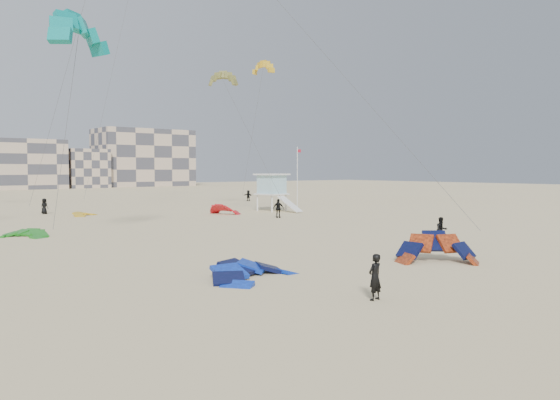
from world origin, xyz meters
TOP-DOWN VIEW (x-y plane):
  - ground at (0.00, 0.00)m, footprint 320.00×320.00m
  - kite_ground_blue at (-1.89, 4.82)m, footprint 5.91×6.07m
  - kite_ground_orange at (7.93, 2.21)m, footprint 5.85×5.85m
  - kite_ground_green at (-6.34, 26.99)m, footprint 5.18×5.16m
  - kite_ground_red_far at (15.64, 34.96)m, footprint 4.56×4.46m
  - kite_ground_yellow at (3.03, 42.11)m, footprint 3.99×4.01m
  - kitesurfer_main at (-0.77, -1.31)m, footprint 0.67×0.48m
  - kitesurfer_b at (14.59, 6.70)m, footprint 1.02×0.95m
  - kitesurfer_d at (17.39, 27.72)m, footprint 1.03×1.16m
  - kitesurfer_e at (0.41, 47.07)m, footprint 0.98×0.84m
  - kitesurfer_f at (31.47, 53.19)m, footprint 0.84×1.61m
  - kite_fly_teal_a at (-4.09, 21.11)m, footprint 6.44×6.48m
  - kite_fly_olive at (19.40, 41.06)m, footprint 4.74×13.75m
  - kite_fly_yellow at (29.94, 47.28)m, footprint 3.99×6.83m
  - lifeguard_tower_near at (22.17, 35.06)m, footprint 3.50×6.16m
  - flagpole at (26.96, 36.20)m, footprint 0.61×0.09m
  - condo_east at (50.00, 132.00)m, footprint 26.00×14.00m
  - condo_fill_right at (32.00, 128.00)m, footprint 10.00×10.00m

SIDE VIEW (x-z plane):
  - ground at x=0.00m, z-range 0.00..0.00m
  - kite_ground_blue at x=-1.89m, z-range -1.29..1.29m
  - kite_ground_orange at x=7.93m, z-range -2.08..2.08m
  - kite_ground_green at x=-6.34m, z-range -0.90..0.90m
  - kite_ground_red_far at x=15.64m, z-range -1.62..1.62m
  - kite_ground_yellow at x=3.03m, z-range -0.69..0.69m
  - kitesurfer_f at x=31.47m, z-range 0.00..1.66m
  - kitesurfer_b at x=14.59m, z-range 0.00..1.69m
  - kitesurfer_e at x=0.41m, z-range 0.00..1.69m
  - kitesurfer_main at x=-0.77m, z-range 0.00..1.73m
  - kitesurfer_d at x=17.39m, z-range 0.00..1.89m
  - lifeguard_tower_near at x=22.17m, z-range -0.02..4.31m
  - flagpole at x=26.96m, z-range 0.20..7.74m
  - condo_fill_right at x=32.00m, z-range 0.00..10.00m
  - condo_east at x=50.00m, z-range 0.00..16.00m
  - kite_fly_teal_a at x=-4.09m, z-range 6.27..20.56m
  - kite_fly_olive at x=19.40m, z-range 7.56..23.38m
  - kite_fly_yellow at x=29.94m, z-range 9.41..28.34m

